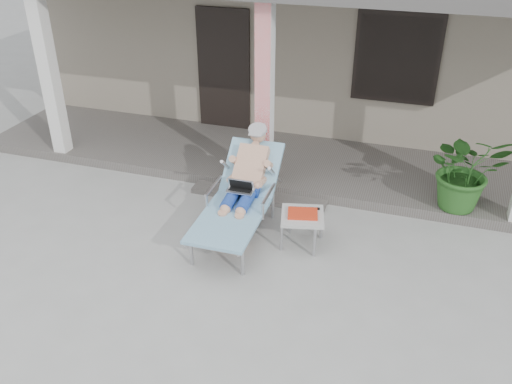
% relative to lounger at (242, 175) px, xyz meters
% --- Properties ---
extents(ground, '(60.00, 60.00, 0.00)m').
position_rel_lounger_xyz_m(ground, '(-0.03, -1.07, -0.79)').
color(ground, '#9E9E99').
rests_on(ground, ground).
extents(house, '(10.40, 5.40, 3.30)m').
position_rel_lounger_xyz_m(house, '(-0.03, 5.43, 0.87)').
color(house, gray).
rests_on(house, ground).
extents(porch_deck, '(10.00, 2.00, 0.15)m').
position_rel_lounger_xyz_m(porch_deck, '(-0.03, 1.93, -0.72)').
color(porch_deck, '#605B56').
rests_on(porch_deck, ground).
extents(porch_step, '(2.00, 0.30, 0.07)m').
position_rel_lounger_xyz_m(porch_step, '(-0.03, 0.78, -0.76)').
color(porch_step, '#605B56').
rests_on(porch_step, ground).
extents(lounger, '(0.77, 2.00, 1.29)m').
position_rel_lounger_xyz_m(lounger, '(0.00, 0.00, 0.00)').
color(lounger, '#B7B7BC').
rests_on(lounger, ground).
extents(side_table, '(0.63, 0.63, 0.47)m').
position_rel_lounger_xyz_m(side_table, '(0.84, -0.14, -0.40)').
color(side_table, '#B1B1AC').
rests_on(side_table, ground).
extents(potted_palm, '(1.21, 1.12, 1.13)m').
position_rel_lounger_xyz_m(potted_palm, '(2.74, 1.18, -0.08)').
color(potted_palm, '#26591E').
rests_on(potted_palm, porch_deck).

